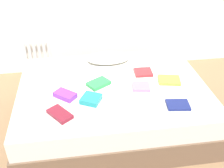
# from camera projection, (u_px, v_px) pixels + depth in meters

# --- Properties ---
(ground_plane) EXTENTS (8.00, 8.00, 0.00)m
(ground_plane) POSITION_uv_depth(u_px,v_px,m) (113.00, 121.00, 3.13)
(ground_plane) COLOR #93704C
(bed) EXTENTS (2.00, 1.50, 0.50)m
(bed) POSITION_uv_depth(u_px,v_px,m) (113.00, 104.00, 2.99)
(bed) COLOR brown
(bed) RESTS_ON ground
(radiator) EXTENTS (0.38, 0.04, 0.46)m
(radiator) POSITION_uv_depth(u_px,v_px,m) (38.00, 55.00, 3.84)
(radiator) COLOR white
(radiator) RESTS_ON ground
(pillow) EXTENTS (0.51, 0.28, 0.10)m
(pillow) POSITION_uv_depth(u_px,v_px,m) (109.00, 58.00, 3.26)
(pillow) COLOR white
(pillow) RESTS_ON bed
(textbook_lime) EXTENTS (0.26, 0.23, 0.03)m
(textbook_lime) POSITION_uv_depth(u_px,v_px,m) (169.00, 80.00, 2.91)
(textbook_lime) COLOR #8CC638
(textbook_lime) RESTS_ON bed
(textbook_teal) EXTENTS (0.23, 0.23, 0.05)m
(textbook_teal) POSITION_uv_depth(u_px,v_px,m) (91.00, 99.00, 2.60)
(textbook_teal) COLOR teal
(textbook_teal) RESTS_ON bed
(textbook_white) EXTENTS (0.27, 0.24, 0.03)m
(textbook_white) POSITION_uv_depth(u_px,v_px,m) (123.00, 102.00, 2.58)
(textbook_white) COLOR white
(textbook_white) RESTS_ON bed
(textbook_purple) EXTENTS (0.24, 0.23, 0.05)m
(textbook_purple) POSITION_uv_depth(u_px,v_px,m) (65.00, 95.00, 2.66)
(textbook_purple) COLOR purple
(textbook_purple) RESTS_ON bed
(textbook_maroon) EXTENTS (0.25, 0.27, 0.03)m
(textbook_maroon) POSITION_uv_depth(u_px,v_px,m) (60.00, 114.00, 2.42)
(textbook_maroon) COLOR maroon
(textbook_maroon) RESTS_ON bed
(textbook_green) EXTENTS (0.27, 0.25, 0.04)m
(textbook_green) POSITION_uv_depth(u_px,v_px,m) (99.00, 83.00, 2.85)
(textbook_green) COLOR green
(textbook_green) RESTS_ON bed
(textbook_red) EXTENTS (0.20, 0.19, 0.03)m
(textbook_red) POSITION_uv_depth(u_px,v_px,m) (143.00, 72.00, 3.05)
(textbook_red) COLOR red
(textbook_red) RESTS_ON bed
(textbook_navy) EXTENTS (0.23, 0.19, 0.02)m
(textbook_navy) POSITION_uv_depth(u_px,v_px,m) (178.00, 105.00, 2.55)
(textbook_navy) COLOR navy
(textbook_navy) RESTS_ON bed
(textbook_pink) EXTENTS (0.20, 0.19, 0.03)m
(textbook_pink) POSITION_uv_depth(u_px,v_px,m) (141.00, 87.00, 2.80)
(textbook_pink) COLOR pink
(textbook_pink) RESTS_ON bed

